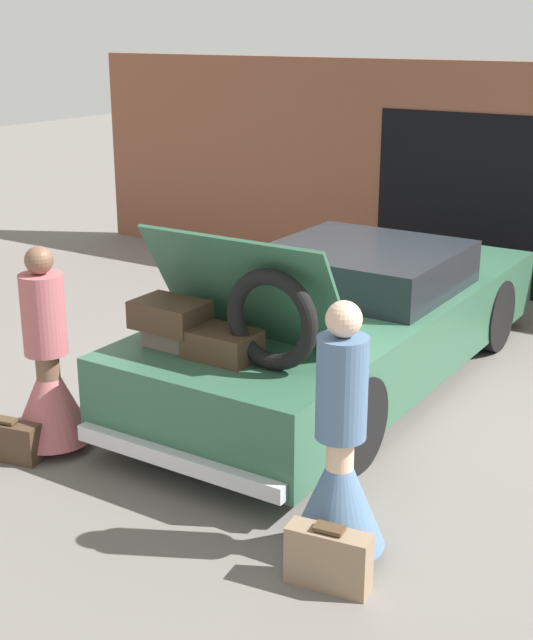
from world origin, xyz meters
The scene contains 7 objects.
ground_plane centered at (0.00, 0.00, 0.00)m, with size 40.00×40.00×0.00m, color slate.
garage_wall_back centered at (0.00, 3.58, 1.39)m, with size 12.00×0.14×2.80m.
car centered at (0.00, -0.02, 0.59)m, with size 1.93×5.17×1.77m.
person_left centered at (-1.31, -2.50, 0.58)m, with size 0.64×0.64×1.64m.
person_right centered at (1.31, -2.60, 0.60)m, with size 0.60×0.60×1.68m.
suitcase_beside_left_person centered at (-1.46, -2.84, 0.16)m, with size 0.57×0.28×0.34m.
suitcase_beside_right_person centered at (1.43, -2.95, 0.19)m, with size 0.53×0.24×0.41m.
Camera 1 is at (3.59, -6.99, 3.20)m, focal length 50.00 mm.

